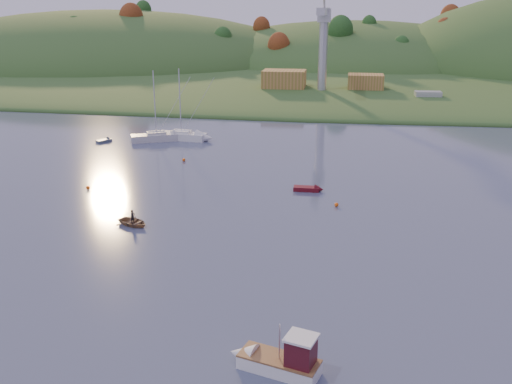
# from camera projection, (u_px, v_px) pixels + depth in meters

# --- Properties ---
(far_shore) EXTENTS (620.00, 220.00, 1.50)m
(far_shore) POSITION_uv_depth(u_px,v_px,m) (330.00, 62.00, 249.51)
(far_shore) COLOR #2D4A1D
(far_shore) RESTS_ON ground
(shore_slope) EXTENTS (640.00, 150.00, 7.00)m
(shore_slope) POSITION_uv_depth(u_px,v_px,m) (322.00, 80.00, 188.48)
(shore_slope) COLOR #2D4A1D
(shore_slope) RESTS_ON ground
(hill_left) EXTENTS (170.00, 140.00, 44.00)m
(hill_left) POSITION_uv_depth(u_px,v_px,m) (108.00, 65.00, 235.03)
(hill_left) COLOR #2D4A1D
(hill_left) RESTS_ON ground
(hill_center) EXTENTS (140.00, 120.00, 36.00)m
(hill_center) POSITION_uv_depth(u_px,v_px,m) (353.00, 67.00, 229.21)
(hill_center) COLOR #2D4A1D
(hill_center) RESTS_ON ground
(hillside_trees) EXTENTS (280.00, 50.00, 32.00)m
(hillside_trees) POSITION_uv_depth(u_px,v_px,m) (325.00, 73.00, 207.26)
(hillside_trees) COLOR #1A4719
(hillside_trees) RESTS_ON ground
(wharf) EXTENTS (42.00, 16.00, 2.40)m
(wharf) POSITION_uv_depth(u_px,v_px,m) (333.00, 95.00, 146.98)
(wharf) COLOR slate
(wharf) RESTS_ON ground
(shed_west) EXTENTS (11.00, 8.00, 4.80)m
(shed_west) POSITION_uv_depth(u_px,v_px,m) (284.00, 80.00, 148.79)
(shed_west) COLOR olive
(shed_west) RESTS_ON wharf
(shed_east) EXTENTS (9.00, 7.00, 4.00)m
(shed_east) POSITION_uv_depth(u_px,v_px,m) (366.00, 82.00, 146.66)
(shed_east) COLOR olive
(shed_east) RESTS_ON wharf
(dock_crane) EXTENTS (3.20, 28.00, 20.30)m
(dock_crane) POSITION_uv_depth(u_px,v_px,m) (323.00, 31.00, 139.12)
(dock_crane) COLOR #B7B7BC
(dock_crane) RESTS_ON wharf
(fishing_boat) EXTENTS (6.57, 3.63, 4.01)m
(fishing_boat) POSITION_uv_depth(u_px,v_px,m) (273.00, 358.00, 37.38)
(fishing_boat) COLOR white
(fishing_boat) RESTS_ON ground
(sailboat_near) EXTENTS (9.25, 6.29, 12.44)m
(sailboat_near) POSITION_uv_depth(u_px,v_px,m) (157.00, 137.00, 101.77)
(sailboat_near) COLOR silver
(sailboat_near) RESTS_ON ground
(sailboat_far) EXTENTS (9.40, 3.95, 12.64)m
(sailboat_far) POSITION_uv_depth(u_px,v_px,m) (181.00, 135.00, 102.76)
(sailboat_far) COLOR white
(sailboat_far) RESTS_ON ground
(canoe) EXTENTS (4.56, 4.04, 0.78)m
(canoe) POSITION_uv_depth(u_px,v_px,m) (133.00, 222.00, 62.40)
(canoe) COLOR #8B6C4D
(canoe) RESTS_ON ground
(paddler) EXTENTS (0.58, 0.67, 1.55)m
(paddler) POSITION_uv_depth(u_px,v_px,m) (133.00, 219.00, 62.28)
(paddler) COLOR black
(paddler) RESTS_ON ground
(red_tender) EXTENTS (3.89, 1.33, 1.32)m
(red_tender) POSITION_uv_depth(u_px,v_px,m) (312.00, 189.00, 74.11)
(red_tender) COLOR #550C14
(red_tender) RESTS_ON ground
(grey_dinghy) EXTENTS (2.65, 3.25, 1.16)m
(grey_dinghy) POSITION_uv_depth(u_px,v_px,m) (107.00, 140.00, 101.40)
(grey_dinghy) COLOR #505D69
(grey_dinghy) RESTS_ON ground
(work_vessel) EXTENTS (14.60, 6.12, 3.67)m
(work_vessel) POSITION_uv_depth(u_px,v_px,m) (427.00, 101.00, 136.68)
(work_vessel) COLOR #515E6B
(work_vessel) RESTS_ON ground
(buoy_1) EXTENTS (0.50, 0.50, 0.50)m
(buoy_1) POSITION_uv_depth(u_px,v_px,m) (336.00, 205.00, 68.32)
(buoy_1) COLOR #FB5E0D
(buoy_1) RESTS_ON ground
(buoy_2) EXTENTS (0.50, 0.50, 0.50)m
(buoy_2) POSITION_uv_depth(u_px,v_px,m) (88.00, 188.00, 74.80)
(buoy_2) COLOR #FB5E0D
(buoy_2) RESTS_ON ground
(buoy_3) EXTENTS (0.50, 0.50, 0.50)m
(buoy_3) POSITION_uv_depth(u_px,v_px,m) (184.00, 160.00, 88.42)
(buoy_3) COLOR #FB5E0D
(buoy_3) RESTS_ON ground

